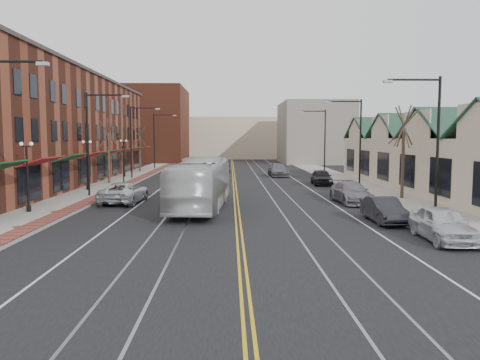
{
  "coord_description": "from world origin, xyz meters",
  "views": [
    {
      "loc": [
        -0.45,
        -20.66,
        4.7
      ],
      "look_at": [
        0.19,
        8.81,
        2.0
      ],
      "focal_mm": 35.0,
      "sensor_mm": 36.0,
      "label": 1
    }
  ],
  "objects_px": {
    "parked_suv": "(124,193)",
    "parked_car_d": "(322,177)",
    "parked_car_c": "(351,193)",
    "parked_car_b": "(384,210)",
    "parked_car_a": "(443,224)",
    "transit_bus": "(201,184)"
  },
  "relations": [
    {
      "from": "parked_car_b",
      "to": "parked_car_c",
      "type": "distance_m",
      "value": 7.61
    },
    {
      "from": "parked_suv",
      "to": "parked_car_a",
      "type": "xyz_separation_m",
      "value": [
        17.22,
        -12.72,
        0.03
      ]
    },
    {
      "from": "transit_bus",
      "to": "parked_car_d",
      "type": "height_order",
      "value": "transit_bus"
    },
    {
      "from": "transit_bus",
      "to": "parked_suv",
      "type": "height_order",
      "value": "transit_bus"
    },
    {
      "from": "parked_car_c",
      "to": "parked_car_d",
      "type": "height_order",
      "value": "parked_car_d"
    },
    {
      "from": "transit_bus",
      "to": "parked_suv",
      "type": "bearing_deg",
      "value": -22.41
    },
    {
      "from": "parked_car_c",
      "to": "parked_car_d",
      "type": "bearing_deg",
      "value": 84.74
    },
    {
      "from": "transit_bus",
      "to": "parked_suv",
      "type": "relative_size",
      "value": 2.19
    },
    {
      "from": "parked_suv",
      "to": "transit_bus",
      "type": "bearing_deg",
      "value": 157.7
    },
    {
      "from": "transit_bus",
      "to": "parked_car_a",
      "type": "distance_m",
      "value": 15.2
    },
    {
      "from": "parked_car_d",
      "to": "parked_suv",
      "type": "bearing_deg",
      "value": -139.99
    },
    {
      "from": "transit_bus",
      "to": "parked_car_a",
      "type": "relative_size",
      "value": 2.58
    },
    {
      "from": "parked_car_b",
      "to": "parked_car_d",
      "type": "height_order",
      "value": "parked_car_d"
    },
    {
      "from": "parked_car_c",
      "to": "parked_car_a",
      "type": "bearing_deg",
      "value": -88.83
    },
    {
      "from": "transit_bus",
      "to": "parked_car_d",
      "type": "bearing_deg",
      "value": -121.16
    },
    {
      "from": "parked_car_d",
      "to": "parked_car_b",
      "type": "bearing_deg",
      "value": -88.45
    },
    {
      "from": "parked_suv",
      "to": "parked_car_d",
      "type": "bearing_deg",
      "value": -138.63
    },
    {
      "from": "parked_car_b",
      "to": "parked_car_d",
      "type": "xyz_separation_m",
      "value": [
        0.56,
        20.57,
        0.07
      ]
    },
    {
      "from": "parked_suv",
      "to": "parked_car_d",
      "type": "distance_m",
      "value": 20.83
    },
    {
      "from": "parked_car_a",
      "to": "parked_car_b",
      "type": "bearing_deg",
      "value": 105.77
    },
    {
      "from": "parked_suv",
      "to": "parked_car_b",
      "type": "relative_size",
      "value": 1.29
    },
    {
      "from": "parked_suv",
      "to": "parked_car_d",
      "type": "relative_size",
      "value": 1.21
    }
  ]
}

